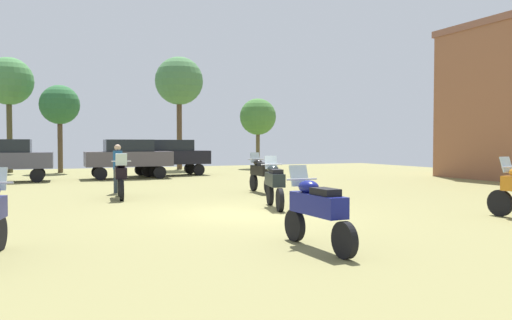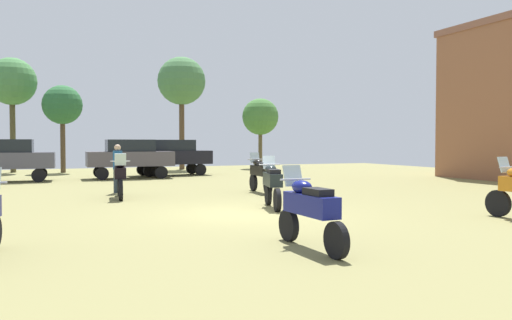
{
  "view_description": "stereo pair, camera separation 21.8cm",
  "coord_description": "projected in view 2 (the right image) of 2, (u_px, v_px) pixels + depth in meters",
  "views": [
    {
      "loc": [
        -5.27,
        -12.39,
        1.88
      ],
      "look_at": [
        2.98,
        6.27,
        1.18
      ],
      "focal_mm": 36.09,
      "sensor_mm": 36.0,
      "label": 1
    },
    {
      "loc": [
        -5.07,
        -12.47,
        1.88
      ],
      "look_at": [
        2.98,
        6.27,
        1.18
      ],
      "focal_mm": 36.09,
      "sensor_mm": 36.0,
      "label": 2
    }
  ],
  "objects": [
    {
      "name": "car_4",
      "position": [
        171.0,
        155.0,
        28.92
      ],
      "size": [
        4.41,
        2.09,
        2.0
      ],
      "rotation": [
        0.0,
        0.0,
        1.64
      ],
      "color": "black",
      "rests_on": "ground"
    },
    {
      "name": "person_1",
      "position": [
        118.0,
        165.0,
        18.8
      ],
      "size": [
        0.4,
        0.4,
        1.79
      ],
      "rotation": [
        0.0,
        0.0,
        6.07
      ],
      "color": "#2C3741",
      "rests_on": "ground"
    },
    {
      "name": "ground_plane",
      "position": [
        246.0,
        213.0,
        13.52
      ],
      "size": [
        44.0,
        52.0,
        0.02
      ],
      "color": "olive"
    },
    {
      "name": "tree_1",
      "position": [
        182.0,
        82.0,
        35.2
      ],
      "size": [
        3.27,
        3.27,
        7.7
      ],
      "color": "brown",
      "rests_on": "ground"
    },
    {
      "name": "tree_4",
      "position": [
        62.0,
        106.0,
        31.33
      ],
      "size": [
        2.38,
        2.38,
        5.34
      ],
      "color": "brown",
      "rests_on": "ground"
    },
    {
      "name": "tree_6",
      "position": [
        260.0,
        117.0,
        36.8
      ],
      "size": [
        2.6,
        2.6,
        5.0
      ],
      "color": "brown",
      "rests_on": "ground"
    },
    {
      "name": "tree_2",
      "position": [
        12.0,
        82.0,
        31.5
      ],
      "size": [
        2.9,
        2.9,
        7.05
      ],
      "color": "#4D4629",
      "rests_on": "ground"
    },
    {
      "name": "motorcycle_5",
      "position": [
        272.0,
        183.0,
        14.51
      ],
      "size": [
        0.77,
        2.07,
        1.47
      ],
      "rotation": [
        0.0,
        0.0,
        -0.26
      ],
      "color": "black",
      "rests_on": "ground"
    },
    {
      "name": "motorcycle_4",
      "position": [
        310.0,
        209.0,
        8.93
      ],
      "size": [
        0.62,
        2.24,
        1.44
      ],
      "rotation": [
        0.0,
        0.0,
        0.01
      ],
      "color": "black",
      "rests_on": "ground"
    },
    {
      "name": "motorcycle_9",
      "position": [
        260.0,
        173.0,
        18.96
      ],
      "size": [
        0.62,
        2.25,
        1.47
      ],
      "rotation": [
        0.0,
        0.0,
        -0.08
      ],
      "color": "black",
      "rests_on": "ground"
    },
    {
      "name": "motorcycle_7",
      "position": [
        120.0,
        176.0,
        17.08
      ],
      "size": [
        0.63,
        2.21,
        1.51
      ],
      "rotation": [
        0.0,
        0.0,
        3.02
      ],
      "color": "black",
      "rests_on": "ground"
    },
    {
      "name": "car_5",
      "position": [
        130.0,
        156.0,
        26.47
      ],
      "size": [
        4.35,
        1.93,
        2.0
      ],
      "rotation": [
        0.0,
        0.0,
        1.54
      ],
      "color": "black",
      "rests_on": "ground"
    },
    {
      "name": "car_2",
      "position": [
        6.0,
        157.0,
        24.09
      ],
      "size": [
        4.4,
        2.05,
        2.0
      ],
      "rotation": [
        0.0,
        0.0,
        1.51
      ],
      "color": "black",
      "rests_on": "ground"
    }
  ]
}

